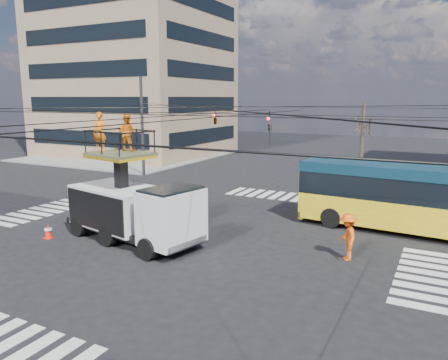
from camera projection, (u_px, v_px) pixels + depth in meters
ground at (193, 237)px, 20.07m from camera, size 120.00×120.00×0.00m
sidewalk_nw at (129, 156)px, 47.86m from camera, size 18.00×18.00×0.12m
crosswalks at (193, 237)px, 20.07m from camera, size 22.40×22.40×0.02m
building_tower at (134, 18)px, 48.14m from camera, size 18.06×16.06×30.00m
overhead_network at (195, 143)px, 19.66m from camera, size 24.24×24.24×8.00m
tree_a at (363, 124)px, 28.75m from camera, size 2.00×2.00×6.00m
utility_truck at (134, 199)px, 19.14m from camera, size 7.33×3.80×5.69m
city_bus at (423, 198)px, 20.21m from camera, size 11.50×3.42×3.20m
traffic_cone at (48, 231)px, 19.85m from camera, size 0.36×0.36×0.64m
worker_ground at (109, 213)px, 20.95m from camera, size 0.76×1.10×1.73m
flagger at (348, 237)px, 17.10m from camera, size 1.15×1.39×1.87m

